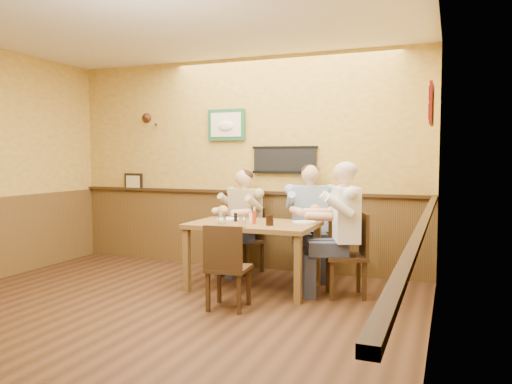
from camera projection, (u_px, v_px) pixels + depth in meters
room at (153, 135)px, 4.47m from camera, size 5.02×5.03×2.81m
dining_table at (253, 231)px, 5.61m from camera, size 1.40×0.90×0.75m
chair_back_left at (245, 240)px, 6.42m from camera, size 0.49×0.49×0.83m
chair_back_right at (310, 242)px, 6.19m from camera, size 0.53×0.53×0.88m
chair_right_end at (346, 254)px, 5.30m from camera, size 0.53×0.53×0.90m
chair_near_side at (229, 266)px, 4.88m from camera, size 0.43×0.43×0.84m
diner_tan_shirt at (245, 227)px, 6.40m from camera, size 0.70×0.70×1.19m
diner_blue_polo at (310, 227)px, 6.18m from camera, size 0.76×0.76×1.25m
diner_white_elder at (346, 236)px, 5.29m from camera, size 0.76×0.76×1.29m
water_glass_left at (222, 218)px, 5.49m from camera, size 0.11×0.11×0.13m
water_glass_mid at (242, 222)px, 5.24m from camera, size 0.10×0.10×0.11m
cola_tumbler at (270, 220)px, 5.36m from camera, size 0.09×0.09×0.11m
hot_sauce_bottle at (254, 216)px, 5.51m from camera, size 0.04×0.04×0.17m
salt_shaker at (251, 218)px, 5.68m from camera, size 0.05×0.05×0.09m
pepper_shaker at (236, 217)px, 5.70m from camera, size 0.04×0.04×0.10m
plate_far_left at (228, 219)px, 5.85m from camera, size 0.27×0.27×0.02m
plate_far_right at (304, 222)px, 5.57m from camera, size 0.34×0.34×0.02m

